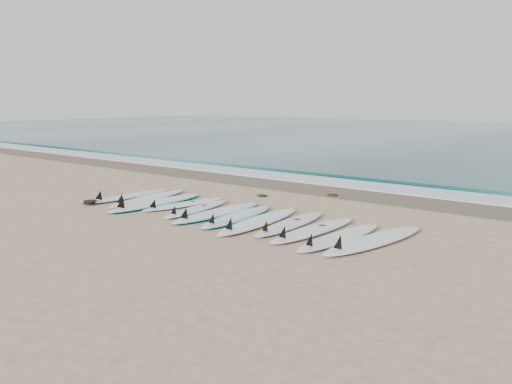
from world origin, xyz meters
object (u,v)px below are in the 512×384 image
Objects in this scene: surfboard_0 at (129,196)px; leash_coil at (90,202)px; surfboard_11 at (373,240)px; surfboard_6 at (237,216)px.

surfboard_0 is 1.12m from leash_coil.
leash_coil is at bearing -93.08° from surfboard_0.
surfboard_6 is at bearing -169.82° from surfboard_11.
surfboard_11 is (6.96, -0.02, 0.00)m from surfboard_0.
leash_coil is (-7.02, -1.10, -0.01)m from surfboard_11.
surfboard_6 is 0.90× the size of surfboard_11.
surfboard_6 is 3.16m from surfboard_11.
surfboard_11 is at bearing 8.90° from leash_coil.
leash_coil is (-3.86, -1.06, 0.00)m from surfboard_6.
leash_coil is at bearing -171.64° from surfboard_6.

